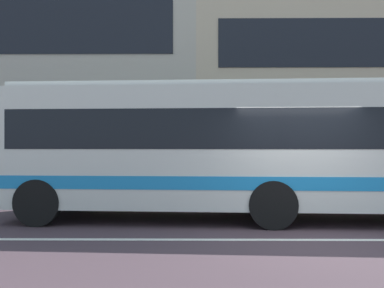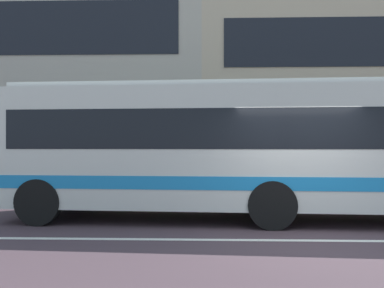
{
  "view_description": "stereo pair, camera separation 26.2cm",
  "coord_description": "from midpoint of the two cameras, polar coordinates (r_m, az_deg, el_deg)",
  "views": [
    {
      "loc": [
        -2.07,
        -7.93,
        1.72
      ],
      "look_at": [
        -2.16,
        1.84,
        1.75
      ],
      "focal_mm": 40.76,
      "sensor_mm": 36.0,
      "label": 1
    },
    {
      "loc": [
        -1.81,
        -7.92,
        1.72
      ],
      "look_at": [
        -2.16,
        1.84,
        1.75
      ],
      "focal_mm": 40.76,
      "sensor_mm": 36.0,
      "label": 2
    }
  ],
  "objects": [
    {
      "name": "lane_centre_line",
      "position": [
        8.34,
        15.83,
        -12.05
      ],
      "size": [
        60.0,
        0.16,
        0.01
      ],
      "primitive_type": "cube",
      "color": "silver",
      "rests_on": "ground_plane"
    },
    {
      "name": "hedge_row_far",
      "position": [
        13.79,
        4.55,
        -4.98
      ],
      "size": [
        17.87,
        1.1,
        1.13
      ],
      "primitive_type": "cube",
      "color": "#216325",
      "rests_on": "ground_plane"
    },
    {
      "name": "ground_plane",
      "position": [
        8.34,
        15.83,
        -12.08
      ],
      "size": [
        160.0,
        160.0,
        0.0
      ],
      "primitive_type": "plane",
      "color": "#46353C"
    },
    {
      "name": "transit_bus",
      "position": [
        10.21,
        6.98,
        -0.21
      ],
      "size": [
        10.78,
        3.26,
        3.11
      ],
      "color": "silver",
      "rests_on": "ground_plane"
    }
  ]
}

